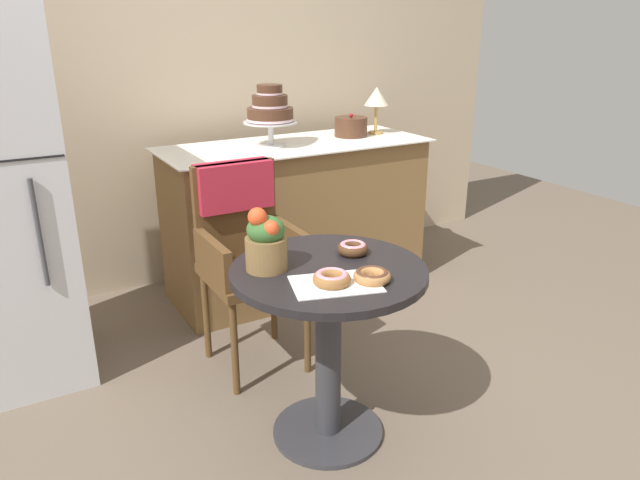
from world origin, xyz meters
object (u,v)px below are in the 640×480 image
donut_front (372,275)px  round_layer_cake (351,127)px  donut_mid (353,248)px  flower_vase (266,241)px  wicker_chair (244,233)px  cafe_table (328,320)px  tiered_cake_stand (270,110)px  donut_side (332,278)px  table_lamp (377,98)px

donut_front → round_layer_cake: size_ratio=0.66×
donut_mid → round_layer_cake: size_ratio=0.60×
donut_mid → flower_vase: (-0.35, 0.03, 0.08)m
donut_front → flower_vase: (-0.27, 0.28, 0.09)m
donut_front → flower_vase: size_ratio=0.55×
wicker_chair → donut_front: (0.10, -0.89, 0.10)m
round_layer_cake → cafe_table: bearing=-125.3°
flower_vase → round_layer_cake: (1.15, 1.24, 0.13)m
cafe_table → round_layer_cake: 1.70m
flower_vase → tiered_cake_stand: (0.59, 1.20, 0.27)m
donut_mid → flower_vase: bearing=175.1°
cafe_table → donut_side: (-0.07, -0.13, 0.24)m
wicker_chair → tiered_cake_stand: bearing=59.1°
cafe_table → donut_side: size_ratio=5.52×
donut_mid → tiered_cake_stand: 1.30m
donut_mid → flower_vase: 0.36m
flower_vase → donut_side: bearing=-60.4°
tiered_cake_stand → table_lamp: bearing=2.4°
table_lamp → tiered_cake_stand: bearing=-177.6°
cafe_table → donut_side: donut_side is taller
cafe_table → tiered_cake_stand: (0.40, 1.30, 0.59)m
donut_mid → wicker_chair: bearing=106.0°
donut_side → flower_vase: size_ratio=0.55×
wicker_chair → tiered_cake_stand: tiered_cake_stand is taller
donut_side → table_lamp: size_ratio=0.46×
table_lamp → wicker_chair: bearing=-151.9°
round_layer_cake → tiered_cake_stand: bearing=-176.0°
donut_mid → table_lamp: 1.64m
donut_side → tiered_cake_stand: (0.46, 1.43, 0.35)m
cafe_table → wicker_chair: size_ratio=0.75×
donut_side → table_lamp: bearing=50.8°
table_lamp → donut_side: bearing=-129.2°
tiered_cake_stand → round_layer_cake: (0.55, 0.04, -0.14)m
wicker_chair → donut_mid: wicker_chair is taller
cafe_table → tiered_cake_stand: tiered_cake_stand is taller
donut_side → flower_vase: 0.28m
donut_mid → donut_side: (-0.22, -0.20, 0.00)m
cafe_table → donut_mid: 0.29m
flower_vase → table_lamp: size_ratio=0.83×
wicker_chair → flower_vase: size_ratio=4.03×
cafe_table → donut_front: size_ratio=5.55×
donut_mid → donut_front: bearing=-108.4°
tiered_cake_stand → table_lamp: (0.73, 0.03, 0.02)m
wicker_chair → flower_vase: flower_vase is taller
donut_mid → round_layer_cake: (0.80, 1.27, 0.21)m
cafe_table → wicker_chair: wicker_chair is taller
cafe_table → flower_vase: flower_vase is taller
donut_front → donut_side: 0.14m
wicker_chair → donut_side: (-0.03, -0.84, 0.10)m
round_layer_cake → donut_side: bearing=-124.6°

